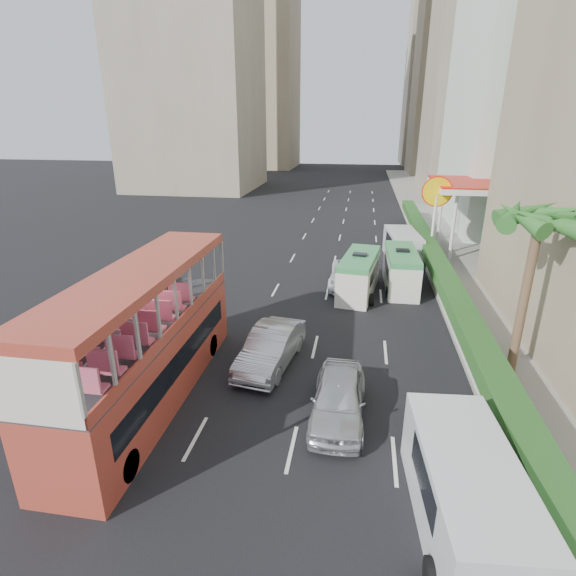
% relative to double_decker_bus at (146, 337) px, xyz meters
% --- Properties ---
extents(ground_plane, '(200.00, 200.00, 0.00)m').
position_rel_double_decker_bus_xyz_m(ground_plane, '(6.00, 0.00, -2.53)').
color(ground_plane, black).
rests_on(ground_plane, ground).
extents(double_decker_bus, '(2.50, 11.00, 5.06)m').
position_rel_double_decker_bus_xyz_m(double_decker_bus, '(0.00, 0.00, 0.00)').
color(double_decker_bus, '#B33D2C').
rests_on(double_decker_bus, ground).
extents(car_silver_lane_a, '(2.43, 5.09, 1.61)m').
position_rel_double_decker_bus_xyz_m(car_silver_lane_a, '(3.91, 3.10, -2.53)').
color(car_silver_lane_a, '#B9BCC1').
rests_on(car_silver_lane_a, ground).
extents(car_silver_lane_b, '(1.88, 4.57, 1.55)m').
position_rel_double_decker_bus_xyz_m(car_silver_lane_b, '(6.95, -0.11, -2.53)').
color(car_silver_lane_b, '#B9BCC1').
rests_on(car_silver_lane_b, ground).
extents(van_asset, '(2.40, 5.17, 1.43)m').
position_rel_double_decker_bus_xyz_m(van_asset, '(6.84, 13.47, -2.53)').
color(van_asset, silver).
rests_on(van_asset, ground).
extents(minibus_near, '(2.53, 5.55, 2.37)m').
position_rel_double_decker_bus_xyz_m(minibus_near, '(7.43, 12.26, -1.34)').
color(minibus_near, silver).
rests_on(minibus_near, ground).
extents(minibus_far, '(1.90, 5.35, 2.35)m').
position_rel_double_decker_bus_xyz_m(minibus_far, '(9.98, 13.65, -1.35)').
color(minibus_far, silver).
rests_on(minibus_far, ground).
extents(panel_van_near, '(2.63, 5.65, 2.20)m').
position_rel_double_decker_bus_xyz_m(panel_van_near, '(10.32, -4.23, -1.43)').
color(panel_van_near, silver).
rests_on(panel_van_near, ground).
extents(panel_van_far, '(2.65, 5.41, 2.08)m').
position_rel_double_decker_bus_xyz_m(panel_van_far, '(10.55, 20.03, -1.49)').
color(panel_van_far, silver).
rests_on(panel_van_far, ground).
extents(sidewalk, '(6.00, 120.00, 0.18)m').
position_rel_double_decker_bus_xyz_m(sidewalk, '(15.00, 25.00, -2.44)').
color(sidewalk, '#99968C').
rests_on(sidewalk, ground).
extents(kerb_wall, '(0.30, 44.00, 1.00)m').
position_rel_double_decker_bus_xyz_m(kerb_wall, '(12.20, 14.00, -1.85)').
color(kerb_wall, silver).
rests_on(kerb_wall, sidewalk).
extents(hedge, '(1.10, 44.00, 0.70)m').
position_rel_double_decker_bus_xyz_m(hedge, '(12.20, 14.00, -1.00)').
color(hedge, '#2D6626').
rests_on(hedge, kerb_wall).
extents(palm_tree, '(0.36, 0.36, 6.40)m').
position_rel_double_decker_bus_xyz_m(palm_tree, '(13.80, 4.00, 0.85)').
color(palm_tree, brown).
rests_on(palm_tree, sidewalk).
extents(shell_station, '(6.50, 8.00, 5.50)m').
position_rel_double_decker_bus_xyz_m(shell_station, '(16.00, 23.00, 0.22)').
color(shell_station, silver).
rests_on(shell_station, ground).
extents(tower_far_a, '(14.00, 14.00, 44.00)m').
position_rel_double_decker_bus_xyz_m(tower_far_a, '(23.00, 82.00, 19.47)').
color(tower_far_a, tan).
rests_on(tower_far_a, ground).
extents(tower_far_b, '(14.00, 14.00, 40.00)m').
position_rel_double_decker_bus_xyz_m(tower_far_b, '(23.00, 104.00, 17.47)').
color(tower_far_b, tan).
rests_on(tower_far_b, ground).
extents(tower_left_b, '(16.00, 16.00, 46.00)m').
position_rel_double_decker_bus_xyz_m(tower_left_b, '(-16.00, 90.00, 20.47)').
color(tower_left_b, tan).
rests_on(tower_left_b, ground).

